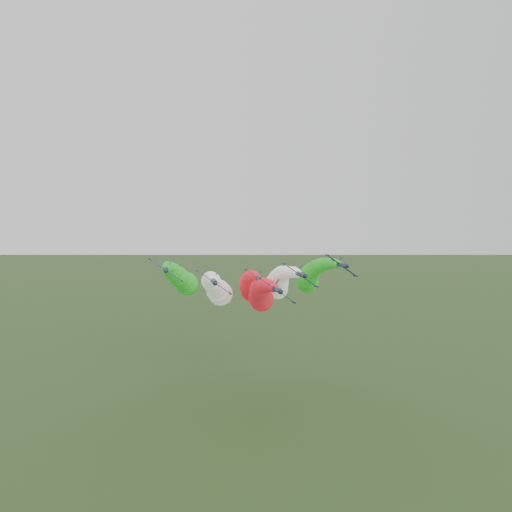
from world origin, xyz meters
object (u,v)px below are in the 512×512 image
object	(u,v)px
jet_lead	(261,294)
jet_inner_left	(216,288)
jet_outer_right	(311,275)
jet_outer_left	(181,279)
jet_trail	(250,285)
jet_inner_right	(278,283)

from	to	relation	value
jet_lead	jet_inner_left	distance (m)	13.77
jet_lead	jet_outer_right	bearing A→B (deg)	40.62
jet_lead	jet_outer_left	distance (m)	26.60
jet_lead	jet_trail	bearing A→B (deg)	88.28
jet_lead	jet_outer_right	distance (m)	25.09
jet_lead	jet_inner_right	world-z (taller)	jet_inner_right
jet_outer_right	jet_outer_left	bearing A→B (deg)	-178.46
jet_inner_left	jet_outer_left	bearing A→B (deg)	140.71
jet_outer_left	jet_outer_right	bearing A→B (deg)	1.54
jet_inner_left	jet_outer_right	distance (m)	32.10
jet_inner_right	jet_outer_left	world-z (taller)	jet_outer_left
jet_inner_right	jet_outer_right	world-z (taller)	jet_outer_right
jet_lead	jet_inner_right	distance (m)	7.73
jet_lead	jet_outer_left	bearing A→B (deg)	145.16
jet_inner_right	jet_trail	world-z (taller)	jet_inner_right
jet_inner_right	jet_outer_left	bearing A→B (deg)	158.48
jet_inner_left	jet_trail	xyz separation A→B (m)	(12.55, 18.03, -1.46)
jet_inner_right	jet_trail	bearing A→B (deg)	103.89
jet_lead	jet_trail	xyz separation A→B (m)	(0.75, 25.04, -0.39)
jet_outer_left	jet_lead	bearing A→B (deg)	-34.84
jet_inner_right	jet_trail	size ratio (longest dim) A/B	0.99
jet_trail	jet_outer_left	bearing A→B (deg)	-156.10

